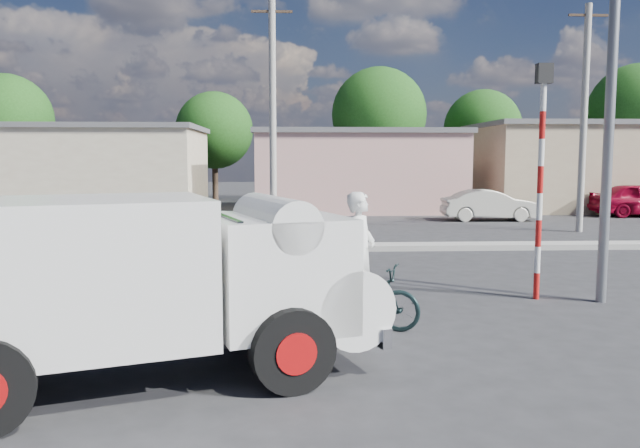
{
  "coord_description": "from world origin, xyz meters",
  "views": [
    {
      "loc": [
        -1.45,
        -9.83,
        2.65
      ],
      "look_at": [
        -0.82,
        2.88,
        1.3
      ],
      "focal_mm": 35.0,
      "sensor_mm": 36.0,
      "label": 1
    }
  ],
  "objects_px": {
    "truck": "(155,280)",
    "car_cream": "(490,205)",
    "cyclist": "(360,270)",
    "traffic_pole": "(541,161)",
    "bicycle": "(360,296)",
    "streetlight": "(605,26)"
  },
  "relations": [
    {
      "from": "truck",
      "to": "car_cream",
      "type": "height_order",
      "value": "truck"
    },
    {
      "from": "cyclist",
      "to": "car_cream",
      "type": "bearing_deg",
      "value": -1.01
    },
    {
      "from": "traffic_pole",
      "to": "truck",
      "type": "bearing_deg",
      "value": -146.99
    },
    {
      "from": "bicycle",
      "to": "streetlight",
      "type": "distance_m",
      "value": 6.5
    },
    {
      "from": "truck",
      "to": "traffic_pole",
      "type": "xyz_separation_m",
      "value": [
        6.23,
        4.04,
        1.37
      ]
    },
    {
      "from": "bicycle",
      "to": "car_cream",
      "type": "distance_m",
      "value": 18.11
    },
    {
      "from": "car_cream",
      "to": "streetlight",
      "type": "distance_m",
      "value": 15.89
    },
    {
      "from": "car_cream",
      "to": "cyclist",
      "type": "bearing_deg",
      "value": 157.37
    },
    {
      "from": "bicycle",
      "to": "truck",
      "type": "bearing_deg",
      "value": 153.04
    },
    {
      "from": "truck",
      "to": "traffic_pole",
      "type": "bearing_deg",
      "value": 14.3
    },
    {
      "from": "truck",
      "to": "cyclist",
      "type": "relative_size",
      "value": 3.09
    },
    {
      "from": "streetlight",
      "to": "truck",
      "type": "bearing_deg",
      "value": -152.4
    },
    {
      "from": "truck",
      "to": "bicycle",
      "type": "height_order",
      "value": "truck"
    },
    {
      "from": "bicycle",
      "to": "cyclist",
      "type": "bearing_deg",
      "value": 0.0
    },
    {
      "from": "bicycle",
      "to": "car_cream",
      "type": "height_order",
      "value": "car_cream"
    },
    {
      "from": "bicycle",
      "to": "streetlight",
      "type": "bearing_deg",
      "value": -48.19
    },
    {
      "from": "bicycle",
      "to": "car_cream",
      "type": "relative_size",
      "value": 0.48
    },
    {
      "from": "car_cream",
      "to": "streetlight",
      "type": "xyz_separation_m",
      "value": [
        -2.94,
        -15.01,
        4.31
      ]
    },
    {
      "from": "bicycle",
      "to": "streetlight",
      "type": "xyz_separation_m",
      "value": [
        4.49,
        1.51,
        4.46
      ]
    },
    {
      "from": "traffic_pole",
      "to": "streetlight",
      "type": "height_order",
      "value": "streetlight"
    },
    {
      "from": "truck",
      "to": "streetlight",
      "type": "distance_m",
      "value": 8.91
    },
    {
      "from": "truck",
      "to": "car_cream",
      "type": "distance_m",
      "value": 21.31
    }
  ]
}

